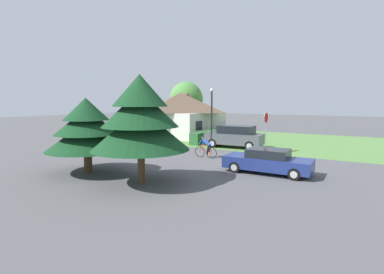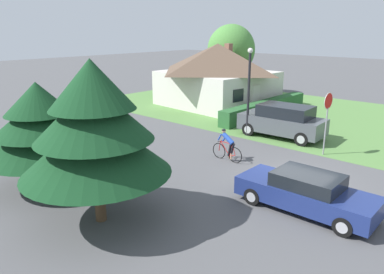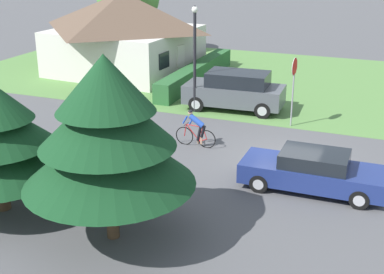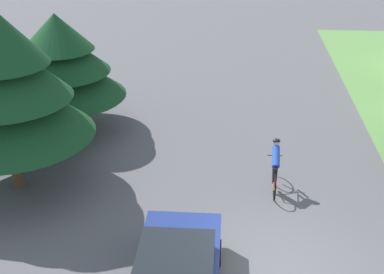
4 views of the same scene
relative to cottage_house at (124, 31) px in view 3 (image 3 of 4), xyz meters
name	(u,v)px [view 3 (image 3 of 4)]	position (x,y,z in m)	size (l,w,h in m)	color
ground_plane	(285,161)	(-10.58, -12.49, -2.54)	(140.00, 140.00, 0.00)	#515154
grass_verge_right	(262,80)	(1.23, -8.49, -2.54)	(16.00, 36.00, 0.01)	#568442
cottage_house	(124,31)	(0.00, 0.00, 0.00)	(8.46, 8.92, 4.90)	beige
hedge_row	(197,73)	(-0.83, -5.10, -2.01)	(9.93, 0.90, 1.07)	#285B2D
sedan_left_lane	(313,172)	(-12.63, -13.85, -1.88)	(1.87, 4.72, 1.36)	navy
cyclist	(196,129)	(-10.33, -8.79, -1.82)	(0.44, 1.75, 1.53)	black
parked_suv_right	(235,91)	(-5.05, -8.76, -1.58)	(2.28, 4.87, 1.89)	#4C5156
stop_sign	(294,77)	(-6.45, -11.84, -0.30)	(0.80, 0.08, 3.11)	gray
street_lamp	(195,51)	(-6.11, -7.07, 0.42)	(0.29, 0.29, 5.08)	black
conifer_tall_near	(107,131)	(-17.73, -9.20, 0.64)	(4.68, 4.68, 5.22)	#4C3823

